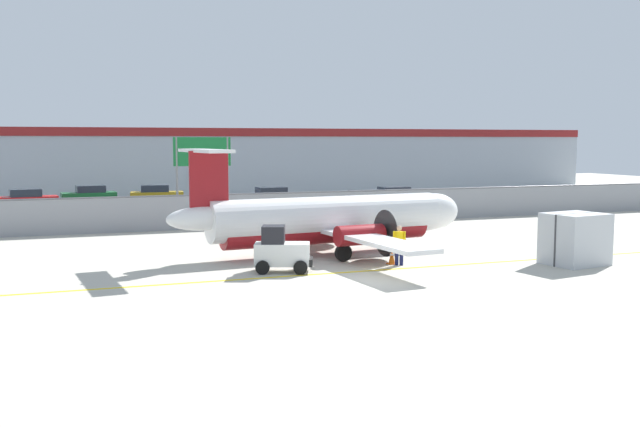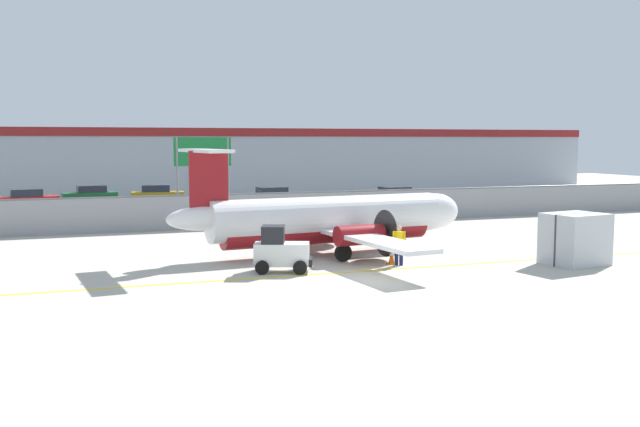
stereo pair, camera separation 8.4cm
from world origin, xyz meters
The scene contains 17 objects.
ground_plane centered at (0.00, 2.00, 0.00)m, with size 140.00×140.00×0.01m.
perimeter_fence centered at (0.00, 18.00, 1.12)m, with size 98.00×0.10×2.10m.
parking_lot_strip centered at (0.00, 29.50, 0.06)m, with size 98.00×17.00×0.12m.
background_building centered at (0.00, 47.99, 3.26)m, with size 91.00×8.10×6.50m.
commuter_airplane centered at (0.74, 6.75, 1.60)m, with size 14.93×16.08×4.92m.
baggage_tug centered at (-2.91, 3.00, 0.86)m, with size 2.57×2.00×1.88m.
ground_crew_worker centered at (2.25, 2.76, 0.95)m, with size 0.52×0.47×1.70m.
cargo_container centered at (9.42, 0.41, 1.10)m, with size 2.70×2.37×2.20m.
traffic_cone_near_left centered at (-2.41, 6.57, 0.31)m, with size 0.36×0.36×0.64m.
traffic_cone_near_right centered at (2.08, 3.11, 0.31)m, with size 0.36×0.36×0.64m.
parked_car_0 centered at (-13.63, 32.97, 0.89)m, with size 4.38×2.40×1.58m.
parked_car_1 centered at (-9.12, 35.85, 0.89)m, with size 4.35×2.33×1.58m.
parked_car_2 centered at (-3.92, 34.76, 0.89)m, with size 4.39×2.44×1.58m.
parked_car_3 centered at (4.00, 28.92, 0.89)m, with size 4.25×2.09×1.58m.
parked_car_4 centered at (9.51, 23.12, 0.89)m, with size 4.35×2.34×1.58m.
parked_car_5 centered at (13.11, 25.98, 0.89)m, with size 4.22×2.04×1.58m.
highway_sign centered at (-2.82, 20.30, 4.14)m, with size 3.60×0.14×5.50m.
Camera 1 is at (-11.09, -24.23, 5.28)m, focal length 40.00 mm.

